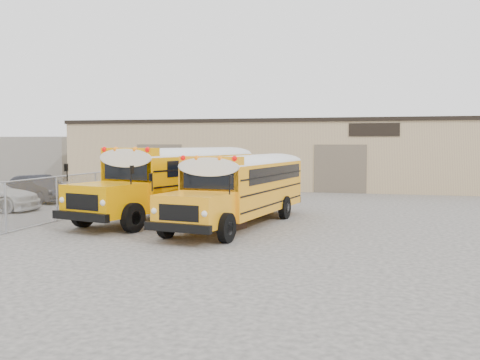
% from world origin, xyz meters
% --- Properties ---
extents(ground, '(120.00, 120.00, 0.00)m').
position_xyz_m(ground, '(0.00, 0.00, 0.00)').
color(ground, '#43413D').
rests_on(ground, ground).
extents(warehouse, '(30.20, 10.20, 4.67)m').
position_xyz_m(warehouse, '(-0.00, 19.99, 2.37)').
color(warehouse, tan).
rests_on(warehouse, ground).
extents(chainlink_fence, '(0.07, 18.07, 1.81)m').
position_xyz_m(chainlink_fence, '(-6.00, 3.00, 0.90)').
color(chainlink_fence, '#9A9CA2').
rests_on(chainlink_fence, ground).
extents(distant_building_left, '(8.00, 6.00, 3.60)m').
position_xyz_m(distant_building_left, '(-22.00, 22.00, 1.80)').
color(distant_building_left, gray).
rests_on(distant_building_left, ground).
extents(school_bus_left, '(4.98, 10.42, 2.96)m').
position_xyz_m(school_bus_left, '(-0.44, 8.68, 1.71)').
color(school_bus_left, '#E59400').
rests_on(school_bus_left, ground).
extents(school_bus_right, '(3.59, 9.43, 2.69)m').
position_xyz_m(school_bus_right, '(2.06, 6.78, 1.56)').
color(school_bus_right, '#FB9F15').
rests_on(school_bus_right, ground).
extents(tarp_bundle, '(1.33, 1.27, 1.60)m').
position_xyz_m(tarp_bundle, '(0.98, 0.02, 0.82)').
color(tarp_bundle, black).
rests_on(tarp_bundle, ground).
extents(car_dark, '(4.51, 3.01, 1.41)m').
position_xyz_m(car_dark, '(-11.04, 6.03, 0.70)').
color(car_dark, black).
rests_on(car_dark, ground).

